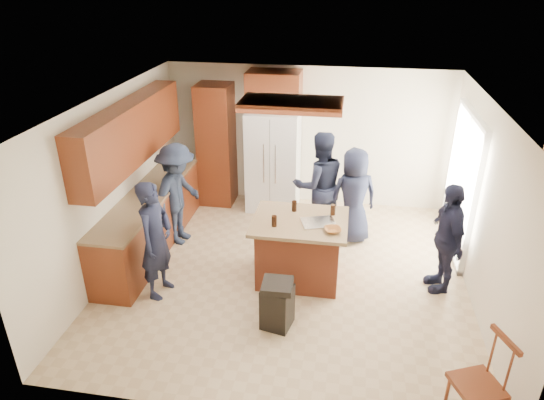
% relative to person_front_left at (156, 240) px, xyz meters
% --- Properties ---
extents(person_front_left, '(0.52, 0.65, 1.63)m').
position_rel_person_front_left_xyz_m(person_front_left, '(0.00, 0.00, 0.00)').
color(person_front_left, black).
rests_on(person_front_left, ground).
extents(person_behind_left, '(0.99, 0.80, 1.77)m').
position_rel_person_front_left_xyz_m(person_behind_left, '(1.96, 1.93, 0.07)').
color(person_behind_left, '#1B2137').
rests_on(person_behind_left, ground).
extents(person_behind_right, '(0.89, 0.73, 1.56)m').
position_rel_person_front_left_xyz_m(person_behind_right, '(2.51, 1.83, -0.04)').
color(person_behind_right, '#181C30').
rests_on(person_behind_right, ground).
extents(person_side_right, '(0.61, 0.98, 1.56)m').
position_rel_person_front_left_xyz_m(person_side_right, '(3.74, 0.74, -0.04)').
color(person_side_right, '#1A1C34').
rests_on(person_side_right, ground).
extents(person_counter, '(0.69, 1.14, 1.64)m').
position_rel_person_front_left_xyz_m(person_counter, '(-0.18, 1.36, 0.00)').
color(person_counter, '#1B2336').
rests_on(person_counter, ground).
extents(left_cabinetry, '(0.64, 3.00, 2.30)m').
position_rel_person_front_left_xyz_m(left_cabinetry, '(-0.62, 1.10, 0.14)').
color(left_cabinetry, maroon).
rests_on(left_cabinetry, ground).
extents(back_wall_units, '(1.80, 0.60, 2.45)m').
position_rel_person_front_left_xyz_m(back_wall_units, '(0.29, 2.90, 0.56)').
color(back_wall_units, maroon).
rests_on(back_wall_units, ground).
extents(refrigerator, '(0.90, 0.76, 1.80)m').
position_rel_person_front_left_xyz_m(refrigerator, '(1.08, 2.82, 0.08)').
color(refrigerator, white).
rests_on(refrigerator, ground).
extents(kitchen_island, '(1.28, 1.03, 0.93)m').
position_rel_person_front_left_xyz_m(kitchen_island, '(1.80, 0.64, -0.34)').
color(kitchen_island, '#A7472B').
rests_on(kitchen_island, ground).
extents(island_items, '(0.93, 0.67, 0.15)m').
position_rel_person_front_left_xyz_m(island_items, '(2.04, 0.56, 0.15)').
color(island_items, silver).
rests_on(island_items, kitchen_island).
extents(trash_bin, '(0.41, 0.41, 0.63)m').
position_rel_person_front_left_xyz_m(trash_bin, '(1.66, -0.41, -0.50)').
color(trash_bin, black).
rests_on(trash_bin, ground).
extents(spindle_chair, '(0.55, 0.55, 0.99)m').
position_rel_person_front_left_xyz_m(spindle_chair, '(3.75, -1.47, -0.36)').
color(spindle_chair, maroon).
rests_on(spindle_chair, ground).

